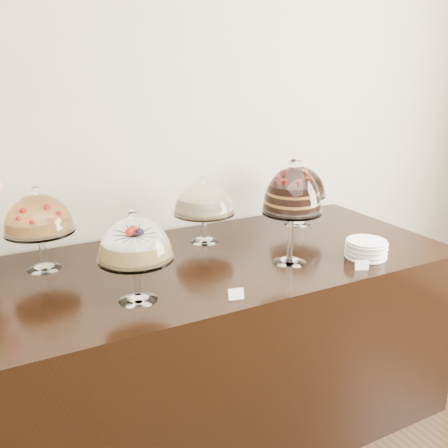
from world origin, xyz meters
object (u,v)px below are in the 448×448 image
cake_stand_cheesecake (204,201)px  cake_stand_dark_choco (299,184)px  cake_stand_fruit_tart (38,217)px  cake_stand_sugar_sponge (135,244)px  cake_stand_choco_layer (292,194)px  plate_stack (366,249)px  display_counter (219,343)px

cake_stand_cheesecake → cake_stand_dark_choco: cake_stand_dark_choco is taller
cake_stand_cheesecake → cake_stand_fruit_tart: size_ratio=0.91×
cake_stand_sugar_sponge → cake_stand_choco_layer: size_ratio=0.76×
cake_stand_choco_layer → cake_stand_dark_choco: size_ratio=1.31×
cake_stand_cheesecake → plate_stack: 0.81m
display_counter → cake_stand_cheesecake: bearing=80.2°
cake_stand_dark_choco → cake_stand_fruit_tart: 1.37m
cake_stand_sugar_sponge → plate_stack: size_ratio=1.92×
cake_stand_choco_layer → cake_stand_fruit_tart: size_ratio=1.28×
cake_stand_cheesecake → plate_stack: (0.57, -0.56, -0.17)m
cake_stand_dark_choco → cake_stand_fruit_tart: bearing=-179.4°
cake_stand_choco_layer → cake_stand_cheesecake: (-0.22, 0.44, -0.11)m
plate_stack → display_counter: bearing=152.7°
display_counter → cake_stand_fruit_tart: size_ratio=5.91×
cake_stand_cheesecake → cake_stand_fruit_tart: (-0.78, 0.01, 0.03)m
display_counter → plate_stack: bearing=-27.3°
cake_stand_fruit_tart → plate_stack: (1.35, -0.56, -0.19)m
display_counter → cake_stand_sugar_sponge: size_ratio=6.09×
display_counter → plate_stack: plate_stack is taller
display_counter → cake_stand_dark_choco: bearing=22.5°
cake_stand_choco_layer → cake_stand_fruit_tart: cake_stand_choco_layer is taller
cake_stand_cheesecake → display_counter: bearing=-99.8°
cake_stand_choco_layer → display_counter: bearing=143.1°
display_counter → cake_stand_dark_choco: (0.63, 0.26, 0.68)m
cake_stand_fruit_tart → plate_stack: cake_stand_fruit_tart is taller
cake_stand_cheesecake → cake_stand_dark_choco: (0.59, 0.02, 0.02)m
cake_stand_cheesecake → plate_stack: bearing=-44.5°
display_counter → cake_stand_choco_layer: 0.83m
cake_stand_sugar_sponge → cake_stand_dark_choco: (1.10, 0.50, 0.00)m
cake_stand_choco_layer → cake_stand_fruit_tart: (-1.00, 0.44, -0.08)m
cake_stand_sugar_sponge → display_counter: bearing=27.2°
display_counter → cake_stand_choco_layer: (0.26, -0.20, 0.77)m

